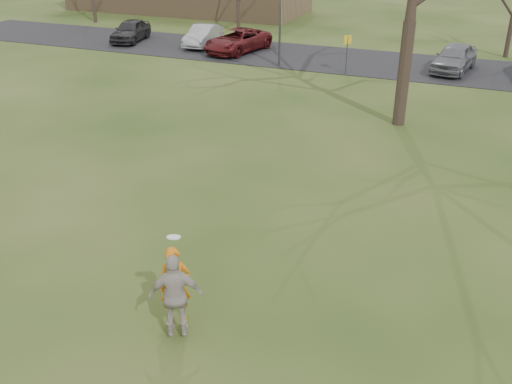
% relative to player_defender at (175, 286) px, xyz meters
% --- Properties ---
extents(ground, '(120.00, 120.00, 0.00)m').
position_rel_player_defender_xyz_m(ground, '(0.36, -0.27, -0.91)').
color(ground, '#1E380F').
rests_on(ground, ground).
extents(parking_strip, '(62.00, 6.50, 0.04)m').
position_rel_player_defender_xyz_m(parking_strip, '(0.36, 24.73, -0.89)').
color(parking_strip, black).
rests_on(parking_strip, ground).
extents(player_defender, '(0.79, 0.72, 1.82)m').
position_rel_player_defender_xyz_m(player_defender, '(0.00, 0.00, 0.00)').
color(player_defender, orange).
rests_on(player_defender, ground).
extents(car_0, '(2.40, 4.35, 1.40)m').
position_rel_player_defender_xyz_m(car_0, '(-17.04, 24.58, -0.17)').
color(car_0, '#28282B').
rests_on(car_0, parking_strip).
extents(car_1, '(1.69, 4.05, 1.30)m').
position_rel_player_defender_xyz_m(car_1, '(-11.91, 25.10, -0.22)').
color(car_1, '#A5A5AA').
rests_on(car_1, parking_strip).
extents(car_2, '(3.31, 5.31, 1.37)m').
position_rel_player_defender_xyz_m(car_2, '(-9.14, 24.34, -0.18)').
color(car_2, '#5C1518').
rests_on(car_2, parking_strip).
extents(car_4, '(2.44, 4.56, 1.47)m').
position_rel_player_defender_xyz_m(car_4, '(3.71, 24.47, -0.13)').
color(car_4, slate).
rests_on(car_4, parking_strip).
extents(catching_play, '(1.20, 0.91, 2.44)m').
position_rel_player_defender_xyz_m(catching_play, '(0.32, -0.53, 0.19)').
color(catching_play, '#AFA49D').
rests_on(catching_play, ground).
extents(sign_yellow, '(0.35, 0.35, 2.08)m').
position_rel_player_defender_xyz_m(sign_yellow, '(-1.64, 21.73, 0.54)').
color(sign_yellow, '#47474C').
rests_on(sign_yellow, ground).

